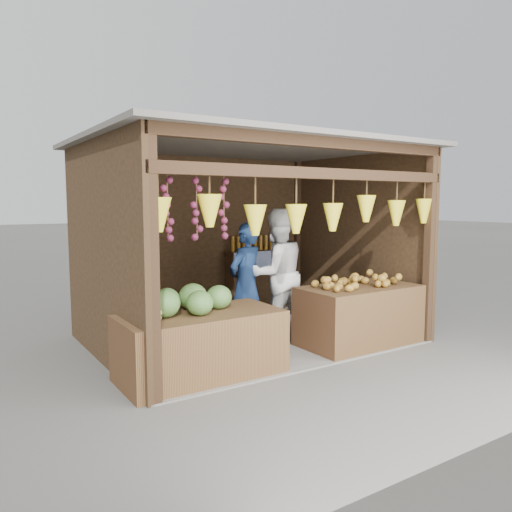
{
  "coord_description": "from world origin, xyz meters",
  "views": [
    {
      "loc": [
        -3.58,
        -5.74,
        1.89
      ],
      "look_at": [
        0.05,
        -0.1,
        1.16
      ],
      "focal_mm": 35.0,
      "sensor_mm": 36.0,
      "label": 1
    }
  ],
  "objects_px": {
    "counter_left": "(201,345)",
    "vendor_seated": "(124,295)",
    "woman_standing": "(277,274)",
    "man_standing": "(246,283)",
    "counter_right": "(359,316)"
  },
  "relations": [
    {
      "from": "counter_left",
      "to": "vendor_seated",
      "type": "distance_m",
      "value": 1.2
    },
    {
      "from": "vendor_seated",
      "to": "woman_standing",
      "type": "bearing_deg",
      "value": -160.91
    },
    {
      "from": "woman_standing",
      "to": "counter_left",
      "type": "bearing_deg",
      "value": 32.15
    },
    {
      "from": "counter_left",
      "to": "man_standing",
      "type": "height_order",
      "value": "man_standing"
    },
    {
      "from": "woman_standing",
      "to": "vendor_seated",
      "type": "xyz_separation_m",
      "value": [
        -2.1,
        0.14,
        -0.1
      ]
    },
    {
      "from": "counter_right",
      "to": "vendor_seated",
      "type": "bearing_deg",
      "value": 160.15
    },
    {
      "from": "counter_right",
      "to": "vendor_seated",
      "type": "xyz_separation_m",
      "value": [
        -2.81,
        1.02,
        0.41
      ]
    },
    {
      "from": "counter_left",
      "to": "man_standing",
      "type": "xyz_separation_m",
      "value": [
        1.11,
        0.88,
        0.46
      ]
    },
    {
      "from": "counter_right",
      "to": "woman_standing",
      "type": "xyz_separation_m",
      "value": [
        -0.72,
        0.87,
        0.51
      ]
    },
    {
      "from": "counter_left",
      "to": "man_standing",
      "type": "bearing_deg",
      "value": 38.47
    },
    {
      "from": "man_standing",
      "to": "counter_left",
      "type": "bearing_deg",
      "value": 17.53
    },
    {
      "from": "counter_right",
      "to": "vendor_seated",
      "type": "relative_size",
      "value": 1.49
    },
    {
      "from": "counter_left",
      "to": "woman_standing",
      "type": "distance_m",
      "value": 1.88
    },
    {
      "from": "man_standing",
      "to": "vendor_seated",
      "type": "bearing_deg",
      "value": -24.84
    },
    {
      "from": "man_standing",
      "to": "vendor_seated",
      "type": "height_order",
      "value": "man_standing"
    }
  ]
}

